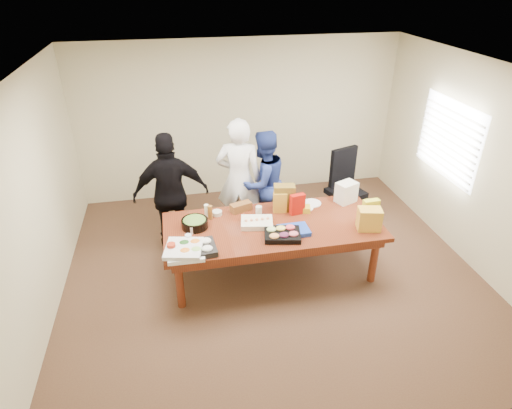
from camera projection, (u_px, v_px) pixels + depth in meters
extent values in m
cube|color=#47301E|center=(272.00, 272.00, 5.94)|extent=(5.50, 5.00, 0.02)
cube|color=white|center=(277.00, 70.00, 4.61)|extent=(5.50, 5.00, 0.02)
cube|color=beige|center=(240.00, 120.00, 7.41)|extent=(5.50, 0.04, 2.70)
cube|color=beige|center=(354.00, 333.00, 3.14)|extent=(5.50, 0.04, 2.70)
cube|color=beige|center=(34.00, 205.00, 4.80)|extent=(0.04, 5.00, 2.70)
cube|color=beige|center=(474.00, 165.00, 5.75)|extent=(0.04, 5.00, 2.70)
cube|color=white|center=(448.00, 139.00, 6.19)|extent=(0.03, 1.40, 1.10)
cube|color=beige|center=(446.00, 139.00, 6.18)|extent=(0.04, 1.36, 1.00)
cube|color=#4C1C0F|center=(272.00, 249.00, 5.75)|extent=(2.80, 1.20, 0.75)
cube|color=black|center=(346.00, 190.00, 6.81)|extent=(0.74, 0.74, 1.15)
imported|color=white|center=(239.00, 179.00, 6.33)|extent=(0.78, 0.61, 1.86)
imported|color=navy|center=(263.00, 183.00, 6.48)|extent=(0.99, 0.92, 1.64)
imported|color=black|center=(171.00, 194.00, 6.01)|extent=(1.06, 0.47, 1.79)
cube|color=black|center=(196.00, 249.00, 5.04)|extent=(0.49, 0.40, 0.07)
cube|color=black|center=(282.00, 235.00, 5.31)|extent=(0.50, 0.42, 0.07)
cube|color=white|center=(257.00, 223.00, 5.55)|extent=(0.45, 0.37, 0.07)
cylinder|color=black|center=(195.00, 223.00, 5.50)|extent=(0.41, 0.41, 0.11)
cube|color=#1D3FAD|center=(294.00, 230.00, 5.40)|extent=(0.38, 0.29, 0.06)
cube|color=#B31209|center=(297.00, 204.00, 5.76)|extent=(0.21, 0.12, 0.29)
cube|color=yellow|center=(370.00, 211.00, 5.57)|extent=(0.22, 0.10, 0.32)
cube|color=gold|center=(280.00, 203.00, 5.79)|extent=(0.19, 0.11, 0.29)
cylinder|color=silver|center=(259.00, 211.00, 5.76)|extent=(0.10, 0.10, 0.13)
cylinder|color=orange|center=(289.00, 203.00, 5.91)|extent=(0.06, 0.06, 0.17)
cylinder|color=brown|center=(210.00, 212.00, 5.66)|extent=(0.06, 0.06, 0.20)
cylinder|color=#F3EFCB|center=(207.00, 211.00, 5.72)|extent=(0.07, 0.07, 0.18)
cube|color=yellow|center=(301.00, 209.00, 5.86)|extent=(0.26, 0.19, 0.08)
cube|color=brown|center=(241.00, 207.00, 5.86)|extent=(0.31, 0.21, 0.11)
cube|color=brown|center=(284.00, 198.00, 5.83)|extent=(0.30, 0.21, 0.37)
cylinder|color=#A92B14|center=(172.00, 249.00, 4.99)|extent=(0.11, 0.11, 0.13)
cylinder|color=silver|center=(189.00, 239.00, 5.19)|extent=(0.08, 0.08, 0.11)
cylinder|color=silver|center=(192.00, 229.00, 5.38)|extent=(0.08, 0.08, 0.10)
cube|color=white|center=(186.00, 252.00, 5.01)|extent=(0.43, 0.43, 0.05)
cube|color=silver|center=(184.00, 249.00, 4.98)|extent=(0.50, 0.50, 0.05)
cylinder|color=white|center=(312.00, 203.00, 6.06)|extent=(0.32, 0.32, 0.01)
cylinder|color=white|center=(305.00, 208.00, 5.95)|extent=(0.28, 0.28, 0.01)
cylinder|color=beige|center=(291.00, 204.00, 6.01)|extent=(0.14, 0.14, 0.05)
cylinder|color=beige|center=(217.00, 213.00, 5.78)|extent=(0.16, 0.16, 0.05)
cube|color=white|center=(346.00, 192.00, 6.05)|extent=(0.33, 0.29, 0.30)
cube|color=gold|center=(369.00, 219.00, 5.42)|extent=(0.32, 0.26, 0.29)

